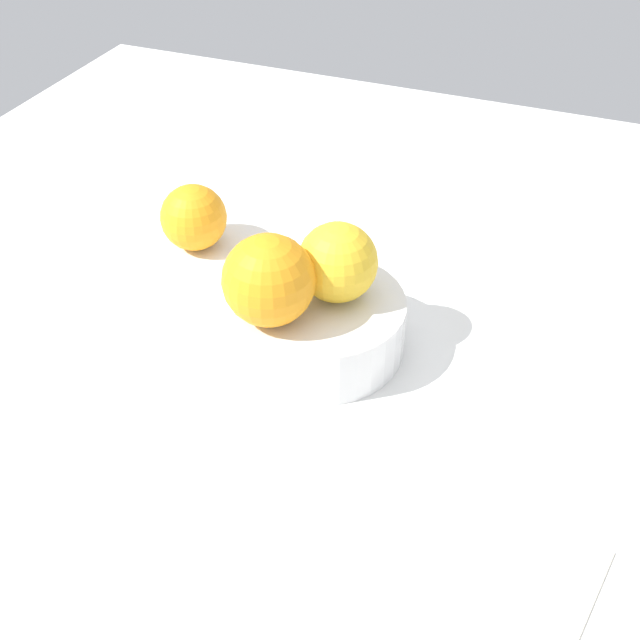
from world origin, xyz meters
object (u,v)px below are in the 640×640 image
orange_in_bowl_0 (337,262)px  orange_loose_0 (194,218)px  fruit_bowl (320,326)px  folded_napkin (496,576)px  orange_in_bowl_1 (269,280)px

orange_in_bowl_0 → orange_loose_0: orange_in_bowl_0 is taller
fruit_bowl → orange_in_bowl_0: (-0.99, -1.23, 5.84)cm
orange_in_bowl_0 → folded_napkin: (-17.37, 17.57, -8.06)cm
orange_in_bowl_1 → orange_loose_0: 20.20cm
orange_loose_0 → orange_in_bowl_1: bearing=137.2°
orange_in_bowl_1 → orange_loose_0: orange_in_bowl_1 is taller
orange_in_bowl_1 → orange_in_bowl_0: bearing=-129.6°
fruit_bowl → orange_in_bowl_1: (2.83, 3.39, 6.21)cm
orange_loose_0 → fruit_bowl: bearing=150.1°
orange_in_bowl_0 → folded_napkin: bearing=134.7°
orange_loose_0 → folded_napkin: orange_loose_0 is taller
fruit_bowl → orange_in_bowl_0: bearing=-128.9°
orange_in_bowl_1 → folded_napkin: bearing=148.6°
orange_loose_0 → folded_napkin: 44.21cm
orange_in_bowl_0 → fruit_bowl: bearing=51.1°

